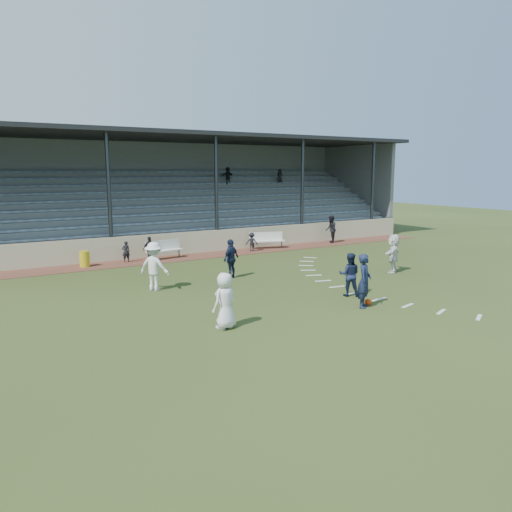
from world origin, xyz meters
The scene contains 19 objects.
ground centered at (0.00, 0.00, 0.00)m, with size 90.00×90.00×0.00m, color #303D19.
cinder_track centered at (0.00, 10.50, 0.01)m, with size 34.00×2.00×0.02m, color #572E23.
retaining_wall centered at (0.00, 11.55, 0.60)m, with size 34.00×0.18×1.20m, color #C1B994.
bench_left centered at (-0.59, 10.66, 0.58)m, with size 2.04×0.77×0.95m.
bench_right centered at (5.83, 10.80, 0.58)m, with size 2.03×1.02×0.95m.
trash_bin centered at (-4.60, 10.57, 0.39)m, with size 0.46×0.46×0.74m, color gold.
football centered at (2.01, -1.52, 0.12)m, with size 0.23×0.23×0.23m, color red.
player_white_lead centered at (-3.30, -1.17, 0.83)m, with size 0.81×0.53×1.65m, color silver.
player_navy_lead centered at (1.71, -1.61, 0.91)m, with size 0.66×0.43×1.82m, color #141D39.
player_navy_mid centered at (2.36, -0.17, 0.79)m, with size 0.77×0.60×1.59m, color #141D39.
player_white_wing centered at (-3.40, 4.38, 0.93)m, with size 1.20×0.69×1.86m, color silver.
player_navy_wing centered at (0.17, 4.81, 0.84)m, with size 0.98×0.41×1.67m, color #141D39.
player_white_back centered at (6.94, 2.03, 0.87)m, with size 1.61×0.51×1.73m, color silver.
official centered at (10.53, 10.63, 0.88)m, with size 0.83×0.65×1.72m, color black.
sub_left_near centered at (-2.56, 10.71, 0.55)m, with size 0.38×0.25×1.05m, color black.
sub_left_far centered at (-1.44, 10.36, 0.64)m, with size 0.73×0.30×1.25m, color black.
sub_right centered at (4.54, 10.37, 0.55)m, with size 0.68×0.39×1.06m, color black.
grandstand centered at (0.01, 16.26, 2.20)m, with size 34.60×9.00×6.61m.
penalty_arc centered at (4.12, 0.00, 0.01)m, with size 3.89×14.63×0.01m.
Camera 1 is at (-9.84, -13.53, 4.54)m, focal length 35.00 mm.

